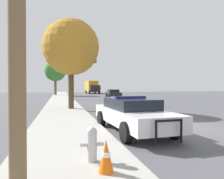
% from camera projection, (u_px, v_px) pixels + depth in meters
% --- Properties ---
extents(ground_plane, '(110.00, 110.00, 0.00)m').
position_uv_depth(ground_plane, '(186.00, 128.00, 9.52)').
color(ground_plane, '#4F4F54').
extents(sidewalk_left, '(3.00, 110.00, 0.13)m').
position_uv_depth(sidewalk_left, '(67.00, 132.00, 8.33)').
color(sidewalk_left, '#A3A099').
rests_on(sidewalk_left, ground_plane).
extents(police_car, '(2.28, 5.23, 1.41)m').
position_uv_depth(police_car, '(132.00, 113.00, 8.74)').
color(police_car, white).
rests_on(police_car, ground_plane).
extents(fire_hydrant, '(0.54, 0.24, 0.77)m').
position_uv_depth(fire_hydrant, '(92.00, 143.00, 4.92)').
color(fire_hydrant, '#B7BCC1').
rests_on(fire_hydrant, sidewalk_left).
extents(traffic_light, '(3.46, 0.35, 5.78)m').
position_uv_depth(traffic_light, '(80.00, 68.00, 28.42)').
color(traffic_light, '#424247').
rests_on(traffic_light, sidewalk_left).
extents(car_background_oncoming, '(2.15, 4.27, 1.30)m').
position_uv_depth(car_background_oncoming, '(113.00, 93.00, 32.95)').
color(car_background_oncoming, black).
rests_on(car_background_oncoming, ground_plane).
extents(box_truck, '(2.88, 7.09, 3.03)m').
position_uv_depth(box_truck, '(92.00, 87.00, 52.40)').
color(box_truck, black).
rests_on(box_truck, ground_plane).
extents(tree_sidewalk_near, '(4.23, 4.23, 6.73)m').
position_uv_depth(tree_sidewalk_near, '(71.00, 47.00, 16.35)').
color(tree_sidewalk_near, '#4C3823').
rests_on(tree_sidewalk_near, sidewalk_left).
extents(tree_sidewalk_far, '(4.00, 4.00, 6.58)m').
position_uv_depth(tree_sidewalk_far, '(55.00, 71.00, 41.20)').
color(tree_sidewalk_far, brown).
rests_on(tree_sidewalk_far, sidewalk_left).
extents(traffic_cone, '(0.31, 0.31, 0.64)m').
position_uv_depth(traffic_cone, '(106.00, 156.00, 4.28)').
color(traffic_cone, orange).
rests_on(traffic_cone, sidewalk_left).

